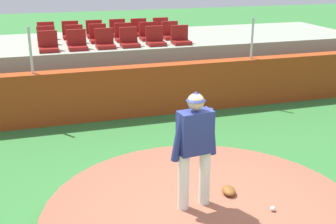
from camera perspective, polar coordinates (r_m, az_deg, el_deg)
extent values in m
cylinder|color=#93533D|center=(6.47, 4.75, -13.71)|extent=(4.66, 4.66, 0.28)
cylinder|color=silver|center=(6.22, 2.04, -9.12)|extent=(0.16, 0.16, 0.84)
cylinder|color=silver|center=(6.36, 4.82, -8.50)|extent=(0.16, 0.16, 0.84)
cube|color=navy|center=(5.98, 3.58, -2.65)|extent=(0.51, 0.31, 0.61)
cylinder|color=navy|center=(5.89, 1.41, -3.35)|extent=(0.24, 0.14, 0.69)
cylinder|color=navy|center=(6.11, 5.66, -2.59)|extent=(0.20, 0.13, 0.69)
sphere|color=tan|center=(5.84, 3.67, 1.36)|extent=(0.23, 0.23, 0.23)
cone|color=navy|center=(5.81, 3.69, 2.13)|extent=(0.30, 0.30, 0.13)
sphere|color=white|center=(6.51, 13.58, -12.22)|extent=(0.07, 0.07, 0.07)
ellipsoid|color=brown|center=(6.81, 7.97, -10.17)|extent=(0.25, 0.33, 0.11)
cube|color=#A03A15|center=(10.73, -5.18, 2.67)|extent=(16.97, 0.40, 1.25)
cylinder|color=silver|center=(10.25, -17.60, 7.73)|extent=(0.06, 0.06, 1.06)
cylinder|color=silver|center=(11.58, 10.98, 9.48)|extent=(0.06, 0.06, 1.06)
cube|color=gray|center=(13.11, -7.56, 6.18)|extent=(15.19, 3.63, 1.51)
cube|color=maroon|center=(11.43, -15.36, 7.89)|extent=(0.48, 0.44, 0.10)
cube|color=maroon|center=(11.56, -15.51, 9.26)|extent=(0.48, 0.08, 0.40)
cube|color=maroon|center=(11.50, -11.73, 8.23)|extent=(0.48, 0.44, 0.10)
cube|color=maroon|center=(11.63, -11.91, 9.60)|extent=(0.48, 0.08, 0.40)
cube|color=maroon|center=(11.59, -8.18, 8.52)|extent=(0.48, 0.44, 0.10)
cube|color=maroon|center=(11.72, -8.38, 9.87)|extent=(0.48, 0.08, 0.40)
cube|color=maroon|center=(11.72, -5.01, 8.75)|extent=(0.48, 0.44, 0.10)
cube|color=maroon|center=(11.85, -5.23, 10.09)|extent=(0.48, 0.08, 0.40)
cube|color=maroon|center=(11.89, -1.57, 8.97)|extent=(0.48, 0.44, 0.10)
cube|color=maroon|center=(12.02, -1.81, 10.28)|extent=(0.48, 0.08, 0.40)
cube|color=maroon|center=(12.06, 1.77, 9.11)|extent=(0.48, 0.44, 0.10)
cube|color=maroon|center=(12.18, 1.51, 10.41)|extent=(0.48, 0.08, 0.40)
cube|color=maroon|center=(12.31, -15.59, 8.63)|extent=(0.48, 0.44, 0.10)
cube|color=maroon|center=(12.45, -15.73, 9.90)|extent=(0.48, 0.08, 0.40)
cube|color=maroon|center=(12.37, -12.07, 8.96)|extent=(0.48, 0.44, 0.10)
cube|color=maroon|center=(12.51, -12.23, 10.22)|extent=(0.48, 0.08, 0.40)
cube|color=maroon|center=(12.47, -9.05, 9.21)|extent=(0.48, 0.44, 0.10)
cube|color=maroon|center=(12.61, -9.23, 10.46)|extent=(0.48, 0.08, 0.40)
cube|color=maroon|center=(12.57, -5.75, 9.43)|extent=(0.48, 0.44, 0.10)
cube|color=maroon|center=(12.70, -5.96, 10.67)|extent=(0.48, 0.08, 0.40)
cube|color=maroon|center=(12.72, -2.53, 9.62)|extent=(0.48, 0.44, 0.10)
cube|color=maroon|center=(12.86, -2.76, 10.85)|extent=(0.48, 0.08, 0.40)
cube|color=maroon|center=(12.89, 0.47, 9.76)|extent=(0.48, 0.44, 0.10)
cube|color=maroon|center=(13.02, 0.23, 10.97)|extent=(0.48, 0.08, 0.40)
cube|color=maroon|center=(13.21, -15.62, 9.30)|extent=(0.48, 0.44, 0.10)
cube|color=maroon|center=(13.35, -15.74, 10.47)|extent=(0.48, 0.08, 0.40)
cube|color=maroon|center=(13.26, -12.56, 9.58)|extent=(0.48, 0.44, 0.10)
cube|color=maroon|center=(13.40, -12.71, 10.75)|extent=(0.48, 0.08, 0.40)
cube|color=maroon|center=(13.33, -9.52, 9.81)|extent=(0.48, 0.44, 0.10)
cube|color=maroon|center=(13.47, -9.69, 10.97)|extent=(0.48, 0.08, 0.40)
cube|color=maroon|center=(13.47, -6.50, 10.04)|extent=(0.48, 0.44, 0.10)
cube|color=maroon|center=(13.61, -6.69, 11.19)|extent=(0.48, 0.08, 0.40)
cube|color=maroon|center=(13.56, -3.69, 10.19)|extent=(0.48, 0.44, 0.10)
cube|color=maroon|center=(13.70, -3.89, 11.33)|extent=(0.48, 0.08, 0.40)
cube|color=maroon|center=(13.75, -0.78, 10.35)|extent=(0.48, 0.44, 0.10)
cube|color=maroon|center=(13.89, -1.00, 11.47)|extent=(0.48, 0.08, 0.40)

